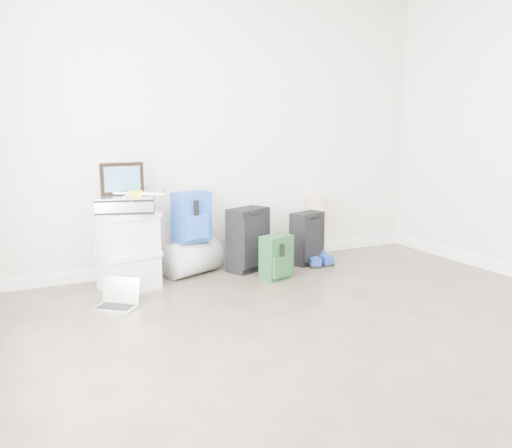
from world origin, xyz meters
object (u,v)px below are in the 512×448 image
boxes_stack (128,251)px  large_suitcase (248,240)px  laptop (118,300)px  duffel_bag (192,257)px  briefcase (126,204)px  carry_on (307,238)px

boxes_stack → large_suitcase: size_ratio=1.10×
laptop → duffel_bag: bearing=76.4°
briefcase → duffel_bag: briefcase is taller
carry_on → laptop: 2.06m
briefcase → duffel_bag: bearing=33.3°
large_suitcase → duffel_bag: bearing=146.7°
briefcase → boxes_stack: bearing=0.0°
duffel_bag → large_suitcase: large_suitcase is taller
boxes_stack → duffel_bag: 0.68m
briefcase → duffel_bag: (0.63, 0.18, -0.57)m
large_suitcase → laptop: large_suitcase is taller
boxes_stack → briefcase: (0.00, 0.00, 0.40)m
briefcase → laptop: size_ratio=1.23×
boxes_stack → carry_on: bearing=-9.6°
carry_on → large_suitcase: bearing=157.5°
duffel_bag → boxes_stack: bearing=174.7°
duffel_bag → laptop: size_ratio=1.40×
duffel_bag → carry_on: bearing=-28.0°
large_suitcase → carry_on: size_ratio=1.16×
large_suitcase → carry_on: large_suitcase is taller
carry_on → briefcase: bearing=161.8°
large_suitcase → laptop: (-1.36, -0.49, -0.25)m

